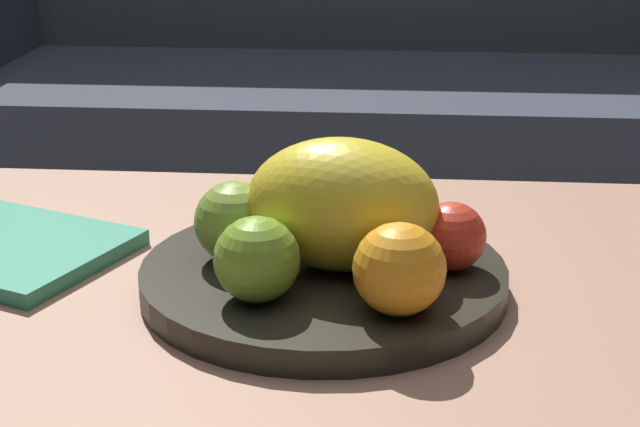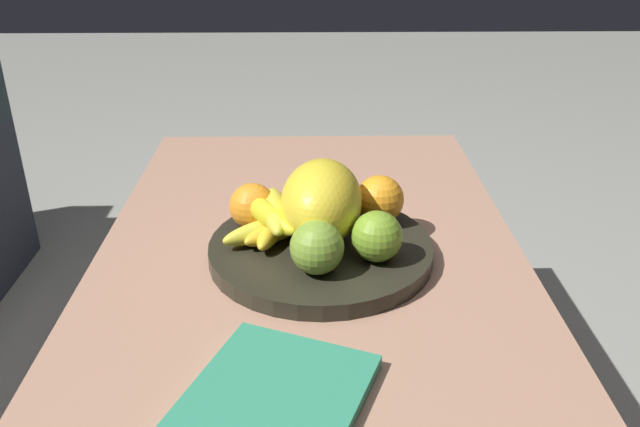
# 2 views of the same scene
# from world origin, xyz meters

# --- Properties ---
(coffee_table) EXTENTS (1.08, 0.65, 0.43)m
(coffee_table) POSITION_xyz_m (0.00, 0.00, 0.39)
(coffee_table) COLOR tan
(coffee_table) RESTS_ON ground_plane
(fruit_bowl) EXTENTS (0.33, 0.33, 0.03)m
(fruit_bowl) POSITION_xyz_m (-0.00, -0.02, 0.45)
(fruit_bowl) COLOR black
(fruit_bowl) RESTS_ON coffee_table
(melon_large_front) EXTENTS (0.19, 0.14, 0.12)m
(melon_large_front) POSITION_xyz_m (0.02, -0.02, 0.52)
(melon_large_front) COLOR yellow
(melon_large_front) RESTS_ON fruit_bowl
(orange_front) EXTENTS (0.07, 0.07, 0.07)m
(orange_front) POSITION_xyz_m (0.05, 0.09, 0.49)
(orange_front) COLOR orange
(orange_front) RESTS_ON fruit_bowl
(orange_left) EXTENTS (0.08, 0.08, 0.08)m
(orange_left) POSITION_xyz_m (0.07, -0.11, 0.50)
(orange_left) COLOR orange
(orange_left) RESTS_ON fruit_bowl
(apple_front) EXTENTS (0.06, 0.06, 0.06)m
(apple_front) POSITION_xyz_m (0.11, -0.01, 0.49)
(apple_front) COLOR red
(apple_front) RESTS_ON fruit_bowl
(apple_left) EXTENTS (0.07, 0.07, 0.07)m
(apple_left) POSITION_xyz_m (-0.05, -0.09, 0.49)
(apple_left) COLOR olive
(apple_left) RESTS_ON fruit_bowl
(apple_right) EXTENTS (0.07, 0.07, 0.07)m
(apple_right) POSITION_xyz_m (-0.08, -0.01, 0.50)
(apple_right) COLOR olive
(apple_right) RESTS_ON fruit_bowl
(banana_bunch) EXTENTS (0.16, 0.16, 0.06)m
(banana_bunch) POSITION_xyz_m (0.02, 0.05, 0.49)
(banana_bunch) COLOR gold
(banana_bunch) RESTS_ON fruit_bowl
(magazine) EXTENTS (0.30, 0.26, 0.02)m
(magazine) POSITION_xyz_m (-0.34, 0.05, 0.44)
(magazine) COLOR #318D69
(magazine) RESTS_ON coffee_table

